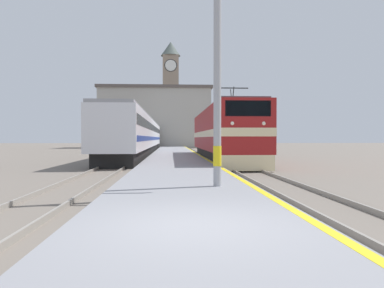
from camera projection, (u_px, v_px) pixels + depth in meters
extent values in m
plane|color=#70665B|center=(175.00, 156.00, 36.15)|extent=(200.00, 200.00, 0.00)
cube|color=gray|center=(176.00, 157.00, 31.16)|extent=(4.35, 140.00, 0.32)
cube|color=yellow|center=(200.00, 155.00, 31.27)|extent=(0.20, 140.00, 0.00)
cube|color=#70665B|center=(217.00, 159.00, 31.36)|extent=(2.83, 140.00, 0.02)
cube|color=gray|center=(209.00, 158.00, 31.31)|extent=(0.07, 140.00, 0.14)
cube|color=gray|center=(225.00, 158.00, 31.40)|extent=(0.07, 140.00, 0.14)
cube|color=#70665B|center=(131.00, 159.00, 30.95)|extent=(2.84, 140.00, 0.02)
cube|color=gray|center=(122.00, 158.00, 30.90)|extent=(0.07, 140.00, 0.14)
cube|color=gray|center=(139.00, 158.00, 30.99)|extent=(0.07, 140.00, 0.14)
cube|color=black|center=(222.00, 155.00, 28.54)|extent=(2.46, 18.00, 0.90)
cube|color=maroon|center=(222.00, 130.00, 28.51)|extent=(2.90, 19.56, 2.90)
cube|color=beige|center=(222.00, 134.00, 28.52)|extent=(2.92, 19.58, 0.44)
cube|color=beige|center=(247.00, 163.00, 18.93)|extent=(2.76, 0.30, 0.81)
cube|color=black|center=(248.00, 108.00, 18.79)|extent=(2.32, 0.12, 0.80)
sphere|color=white|center=(232.00, 123.00, 18.72)|extent=(0.20, 0.20, 0.20)
sphere|color=white|center=(264.00, 123.00, 18.81)|extent=(0.20, 0.20, 0.20)
cube|color=#4C4C51|center=(222.00, 111.00, 28.49)|extent=(2.61, 18.59, 0.12)
cylinder|color=#333333|center=(233.00, 95.00, 23.25)|extent=(0.06, 0.63, 1.03)
cylinder|color=#333333|center=(231.00, 97.00, 23.95)|extent=(0.06, 0.63, 1.03)
cube|color=#262626|center=(232.00, 88.00, 23.59)|extent=(2.03, 0.08, 0.06)
cube|color=black|center=(141.00, 150.00, 42.05)|extent=(2.46, 42.39, 0.90)
cube|color=silver|center=(141.00, 133.00, 42.02)|extent=(2.90, 44.15, 2.77)
cube|color=black|center=(141.00, 129.00, 42.01)|extent=(2.92, 43.27, 0.64)
cube|color=navy|center=(141.00, 138.00, 42.03)|extent=(2.92, 43.27, 0.36)
cube|color=gray|center=(141.00, 120.00, 42.00)|extent=(2.67, 44.15, 0.20)
cylinder|color=#9E9EA3|center=(217.00, 50.00, 11.08)|extent=(0.23, 0.23, 8.09)
cylinder|color=yellow|center=(217.00, 156.00, 11.13)|extent=(0.25, 0.25, 0.60)
cube|color=gray|center=(171.00, 101.00, 82.55)|extent=(3.45, 3.45, 19.91)
cylinder|color=black|center=(171.00, 65.00, 80.69)|extent=(2.72, 0.06, 2.72)
cylinder|color=white|center=(171.00, 65.00, 80.66)|extent=(2.42, 0.10, 2.42)
cone|color=#47514C|center=(171.00, 49.00, 82.37)|extent=(4.31, 4.31, 3.11)
cube|color=#A8A399|center=(156.00, 119.00, 69.52)|extent=(19.86, 8.99, 10.60)
cube|color=#564C47|center=(156.00, 89.00, 69.43)|extent=(20.46, 9.59, 0.50)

